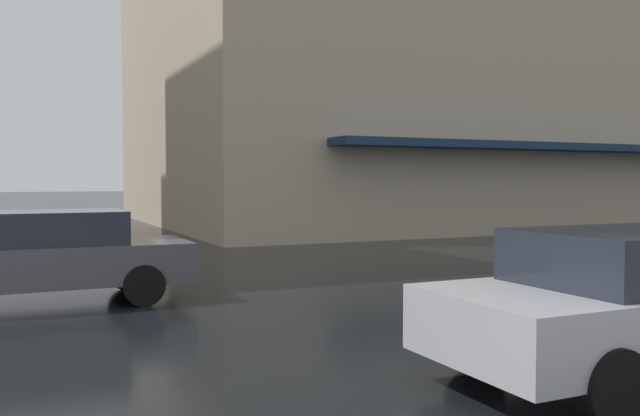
% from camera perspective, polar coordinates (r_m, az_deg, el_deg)
% --- Properties ---
extents(car_dark_grey, '(1.85, 4.10, 1.41)m').
position_cam_1_polar(car_dark_grey, '(11.03, -22.13, -3.63)').
color(car_dark_grey, '#4C4C51').
rests_on(car_dark_grey, ground_plane).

